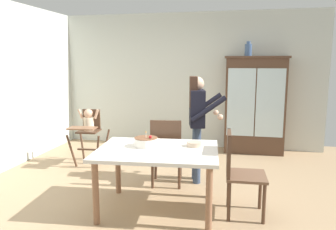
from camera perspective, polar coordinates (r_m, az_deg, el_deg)
The scene contains 11 objects.
ground_plane at distance 4.43m, azimuth -2.00°, elevation -13.70°, with size 6.24×6.24×0.00m, color tan.
wall_back at distance 6.66m, azimuth 3.52°, elevation 6.05°, with size 5.32×0.06×2.70m, color silver.
china_cabinet at distance 6.37m, azimuth 14.99°, elevation 1.73°, with size 1.15×0.48×1.83m.
ceramic_vase at distance 6.32m, azimuth 13.92°, elevation 11.09°, with size 0.13×0.13×0.27m.
high_chair_with_toddler at distance 5.64m, azimuth -13.78°, elevation -1.95°, with size 0.62×0.72×0.95m.
adult_person at distance 4.64m, azimuth 5.20°, elevation -0.16°, with size 0.58×0.57×1.53m.
dining_table at distance 3.78m, azimuth -1.87°, elevation -7.33°, with size 1.46×1.14×0.74m.
birthday_cake at distance 3.86m, azimuth -3.88°, elevation -4.74°, with size 0.28×0.28×0.19m.
serving_bowl at distance 3.88m, azimuth 4.62°, elevation -5.10°, with size 0.18×0.18×0.06m, color #C6AD93.
dining_chair_far_side at distance 4.50m, azimuth -0.29°, elevation -5.80°, with size 0.49×0.49×0.96m.
dining_chair_right_end at distance 3.78m, azimuth 12.04°, elevation -9.01°, with size 0.46×0.46×0.96m.
Camera 1 is at (1.01, -3.95, 1.73)m, focal length 34.69 mm.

